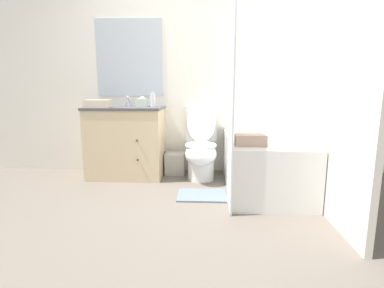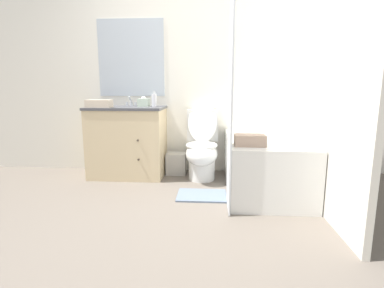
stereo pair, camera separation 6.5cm
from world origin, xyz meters
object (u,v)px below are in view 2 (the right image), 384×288
(hand_towel_folded, at_px, (99,104))
(bath_towel_folded, at_px, (250,140))
(toilet, at_px, (202,148))
(bathtub, at_px, (264,163))
(tissue_box, at_px, (144,102))
(bath_mat, at_px, (202,195))
(sink_faucet, at_px, (131,103))
(vanity_cabinet, at_px, (128,141))
(wastebasket, at_px, (176,164))
(soap_dispenser, at_px, (154,100))

(hand_towel_folded, xyz_separation_m, bath_towel_folded, (1.62, -0.68, -0.28))
(toilet, xyz_separation_m, hand_towel_folded, (-1.17, -0.10, 0.52))
(bathtub, bearing_deg, tissue_box, 160.20)
(toilet, bearing_deg, bath_mat, -87.94)
(sink_faucet, height_order, bathtub, sink_faucet)
(bathtub, relative_size, hand_towel_folded, 4.98)
(vanity_cabinet, xyz_separation_m, bath_towel_folded, (1.35, -0.86, 0.17))
(wastebasket, relative_size, hand_towel_folded, 0.95)
(hand_towel_folded, bearing_deg, bath_towel_folded, -22.94)
(bathtub, height_order, bath_mat, bathtub)
(bathtub, xyz_separation_m, bath_mat, (-0.64, -0.27, -0.27))
(wastebasket, relative_size, bath_mat, 0.55)
(bathtub, bearing_deg, wastebasket, 152.91)
(wastebasket, xyz_separation_m, bath_towel_folded, (0.78, -0.96, 0.47))
(sink_faucet, bearing_deg, vanity_cabinet, -90.00)
(vanity_cabinet, bearing_deg, tissue_box, 24.66)
(hand_towel_folded, distance_m, bath_mat, 1.56)
(toilet, height_order, bath_mat, toilet)
(tissue_box, bearing_deg, hand_towel_folded, -150.17)
(hand_towel_folded, bearing_deg, sink_faucet, 54.72)
(tissue_box, xyz_separation_m, bath_towel_folded, (1.17, -0.94, -0.29))
(bathtub, bearing_deg, vanity_cabinet, 165.33)
(sink_faucet, relative_size, toilet, 0.16)
(bathtub, distance_m, bath_towel_folded, 0.59)
(bathtub, height_order, tissue_box, tissue_box)
(tissue_box, bearing_deg, sink_faucet, 148.25)
(sink_faucet, distance_m, toilet, 1.07)
(toilet, xyz_separation_m, bathtub, (0.66, -0.34, -0.09))
(tissue_box, xyz_separation_m, hand_towel_folded, (-0.45, -0.26, -0.00))
(vanity_cabinet, distance_m, toilet, 0.90)
(wastebasket, height_order, hand_towel_folded, hand_towel_folded)
(vanity_cabinet, relative_size, wastebasket, 3.36)
(wastebasket, height_order, bath_mat, wastebasket)
(toilet, relative_size, bathtub, 0.65)
(toilet, distance_m, bath_towel_folded, 0.94)
(sink_faucet, height_order, wastebasket, sink_faucet)
(toilet, distance_m, bathtub, 0.75)
(bath_mat, bearing_deg, vanity_cabinet, 143.67)
(sink_faucet, relative_size, bath_towel_folded, 0.52)
(bathtub, relative_size, soap_dispenser, 7.69)
(bathtub, xyz_separation_m, wastebasket, (-0.99, 0.51, -0.15))
(vanity_cabinet, relative_size, toilet, 1.00)
(vanity_cabinet, xyz_separation_m, bath_mat, (0.92, -0.68, -0.42))
(sink_faucet, xyz_separation_m, bath_mat, (0.92, -0.88, -0.87))
(sink_faucet, relative_size, wastebasket, 0.54)
(bathtub, bearing_deg, sink_faucet, 158.65)
(hand_towel_folded, bearing_deg, bathtub, -7.34)
(vanity_cabinet, relative_size, sink_faucet, 6.26)
(soap_dispenser, bearing_deg, toilet, -9.08)
(wastebasket, bearing_deg, tissue_box, -178.44)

